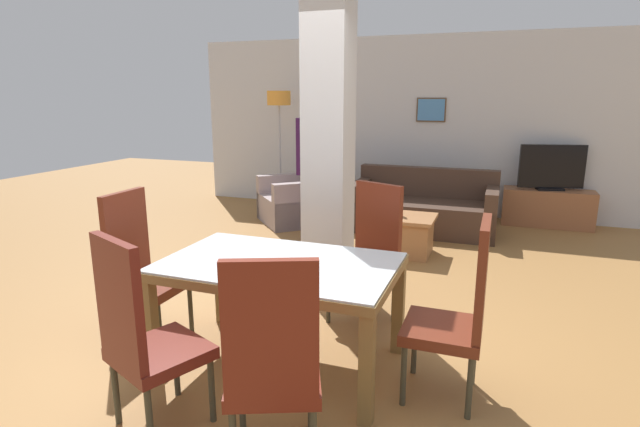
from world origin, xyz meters
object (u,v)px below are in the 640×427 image
at_px(dining_table, 280,283).
at_px(dining_chair_head_right, 460,309).
at_px(coffee_table, 410,235).
at_px(tv_stand, 547,208).
at_px(dining_chair_near_right, 273,361).
at_px(tv_screen, 552,168).
at_px(dining_chair_far_right, 369,251).
at_px(dining_chair_near_left, 143,333).
at_px(bottle, 399,208).
at_px(floor_lamp, 279,109).
at_px(armchair, 296,202).
at_px(sofa, 423,210).
at_px(dining_chair_head_left, 140,264).
at_px(standing_person, 311,160).

height_order(dining_table, dining_chair_head_right, dining_chair_head_right).
relative_size(coffee_table, tv_stand, 0.50).
distance_m(dining_chair_near_right, tv_screen, 5.87).
xyz_separation_m(dining_chair_far_right, dining_chair_near_left, (-0.77, -1.81, 0.00)).
xyz_separation_m(dining_chair_far_right, dining_chair_head_right, (0.79, -0.90, 0.00)).
bearing_deg(bottle, tv_screen, 48.62).
relative_size(dining_chair_near_right, coffee_table, 1.90).
xyz_separation_m(dining_chair_near_left, coffee_table, (0.79, 3.65, -0.35)).
bearing_deg(floor_lamp, bottle, -36.35).
bearing_deg(dining_chair_head_right, dining_chair_near_right, 139.43).
distance_m(armchair, coffee_table, 2.06).
bearing_deg(tv_screen, tv_stand, 166.05).
bearing_deg(dining_chair_near_left, dining_table, 90.00).
height_order(dining_chair_near_left, floor_lamp, floor_lamp).
xyz_separation_m(dining_chair_head_right, sofa, (-0.80, 3.88, -0.30)).
height_order(dining_chair_head_right, sofa, dining_chair_head_right).
bearing_deg(tv_stand, dining_chair_near_right, -105.96).
bearing_deg(armchair, dining_chair_far_right, 170.81).
bearing_deg(sofa, dining_chair_head_left, 68.56).
distance_m(dining_chair_near_right, sofa, 4.82).
xyz_separation_m(dining_chair_near_right, tv_screen, (1.61, 5.64, 0.24)).
bearing_deg(armchair, bottle, -161.59).
xyz_separation_m(tv_screen, floor_lamp, (-4.01, -0.31, 0.77)).
height_order(bottle, floor_lamp, floor_lamp).
distance_m(tv_screen, floor_lamp, 4.10).
bearing_deg(dining_chair_near_right, dining_chair_far_right, 67.22).
bearing_deg(bottle, dining_chair_head_right, -71.46).
height_order(bottle, tv_stand, bottle).
relative_size(dining_chair_head_right, dining_chair_head_left, 1.00).
height_order(dining_chair_near_right, bottle, dining_chair_near_right).
height_order(dining_chair_head_right, dining_chair_near_left, same).
bearing_deg(tv_stand, dining_chair_far_right, -112.90).
height_order(dining_chair_head_left, tv_stand, dining_chair_head_left).
distance_m(coffee_table, standing_person, 1.52).
bearing_deg(dining_chair_near_right, standing_person, 85.70).
bearing_deg(dining_chair_head_left, dining_chair_far_right, 120.41).
relative_size(armchair, bottle, 5.20).
xyz_separation_m(dining_table, dining_chair_head_left, (-1.15, 0.00, -0.01)).
distance_m(armchair, bottle, 1.95).
bearing_deg(sofa, dining_chair_far_right, 90.17).
distance_m(dining_chair_head_right, dining_chair_near_left, 1.81).
height_order(dining_chair_far_right, floor_lamp, floor_lamp).
bearing_deg(dining_chair_far_right, coffee_table, -67.18).
bearing_deg(sofa, dining_chair_near_right, 90.10).
xyz_separation_m(dining_chair_near_right, standing_person, (-1.27, 3.80, 0.45)).
relative_size(dining_chair_head_left, standing_person, 0.63).
relative_size(dining_chair_head_left, coffee_table, 1.90).
distance_m(dining_chair_head_right, armchair, 4.52).
height_order(dining_chair_head_right, standing_person, standing_person).
height_order(sofa, standing_person, standing_person).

